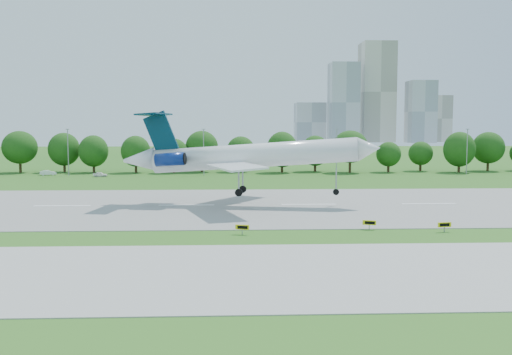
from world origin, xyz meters
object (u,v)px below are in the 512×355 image
object	(u,v)px
taxi_sign_left	(242,227)
service_vehicle_a	(48,173)
airliner	(241,155)
service_vehicle_b	(100,174)

from	to	relation	value
taxi_sign_left	service_vehicle_a	bearing A→B (deg)	136.07
airliner	taxi_sign_left	world-z (taller)	airliner
taxi_sign_left	service_vehicle_a	xyz separation A→B (m)	(-49.62, 84.39, -0.19)
airliner	taxi_sign_left	bearing A→B (deg)	-82.22
service_vehicle_a	taxi_sign_left	bearing A→B (deg)	-171.31
taxi_sign_left	service_vehicle_b	xyz separation A→B (m)	(-34.87, 79.42, -0.26)
airliner	service_vehicle_b	size ratio (longest dim) A/B	11.89
service_vehicle_b	service_vehicle_a	bearing A→B (deg)	71.97
taxi_sign_left	service_vehicle_a	world-z (taller)	service_vehicle_a
service_vehicle_a	service_vehicle_b	size ratio (longest dim) A/B	1.15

